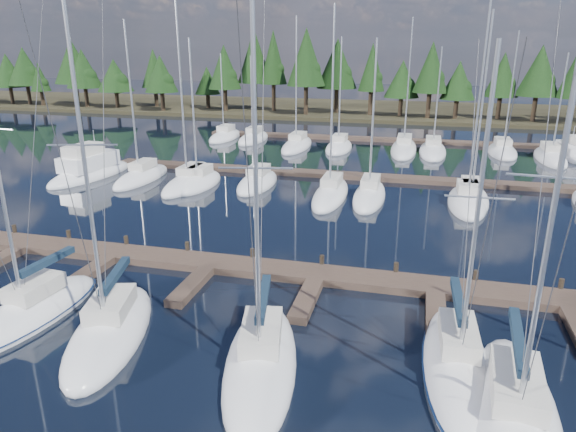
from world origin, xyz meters
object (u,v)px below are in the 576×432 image
(front_sailboat_3, at_px, (261,362))
(motor_yacht_right, at_px, (574,155))
(main_dock, at_px, (316,280))
(motor_yacht_left, at_px, (90,171))
(front_sailboat_4, at_px, (457,365))
(front_sailboat_5, at_px, (514,419))
(front_sailboat_1, at_px, (32,312))
(front_sailboat_2, at_px, (110,331))

(front_sailboat_3, xyz_separation_m, motor_yacht_right, (21.65, 44.36, 0.17))
(main_dock, distance_m, motor_yacht_left, 30.27)
(main_dock, xyz_separation_m, front_sailboat_4, (6.69, -6.14, 0.08))
(front_sailboat_3, xyz_separation_m, front_sailboat_4, (7.27, 1.67, -0.01))
(motor_yacht_left, bearing_deg, front_sailboat_5, -37.68)
(main_dock, xyz_separation_m, front_sailboat_1, (-11.83, -6.68, 0.10))
(motor_yacht_left, bearing_deg, front_sailboat_3, -45.38)
(front_sailboat_2, relative_size, front_sailboat_4, 1.18)
(front_sailboat_2, relative_size, front_sailboat_3, 1.04)
(front_sailboat_1, bearing_deg, front_sailboat_5, -5.96)
(main_dock, bearing_deg, motor_yacht_right, 60.04)
(front_sailboat_3, bearing_deg, front_sailboat_1, 174.28)
(motor_yacht_left, distance_m, motor_yacht_right, 50.09)
(front_sailboat_2, distance_m, front_sailboat_4, 14.19)
(front_sailboat_3, bearing_deg, front_sailboat_5, -6.28)
(main_dock, distance_m, motor_yacht_right, 42.19)
(front_sailboat_2, xyz_separation_m, front_sailboat_5, (15.78, -1.55, -0.01))
(front_sailboat_1, bearing_deg, front_sailboat_3, -5.72)
(front_sailboat_1, xyz_separation_m, front_sailboat_3, (11.25, -1.13, -0.01))
(motor_yacht_right, bearing_deg, main_dock, -119.96)
(front_sailboat_5, relative_size, motor_yacht_left, 1.46)
(main_dock, height_order, front_sailboat_5, front_sailboat_5)
(main_dock, height_order, front_sailboat_3, front_sailboat_3)
(main_dock, bearing_deg, front_sailboat_4, -42.56)
(front_sailboat_4, xyz_separation_m, front_sailboat_5, (1.64, -2.65, 0.01))
(front_sailboat_2, distance_m, front_sailboat_3, 6.90)
(front_sailboat_5, relative_size, motor_yacht_right, 1.75)
(motor_yacht_right, bearing_deg, front_sailboat_1, -127.27)
(front_sailboat_4, height_order, motor_yacht_left, front_sailboat_4)
(front_sailboat_4, distance_m, front_sailboat_5, 3.11)
(motor_yacht_right, bearing_deg, front_sailboat_2, -123.08)
(front_sailboat_2, bearing_deg, front_sailboat_5, -5.61)
(front_sailboat_4, bearing_deg, motor_yacht_left, 143.91)
(front_sailboat_1, relative_size, front_sailboat_5, 1.02)
(motor_yacht_right, bearing_deg, front_sailboat_3, -116.01)
(front_sailboat_3, relative_size, front_sailboat_5, 0.94)
(front_sailboat_3, xyz_separation_m, front_sailboat_5, (8.91, -0.98, -0.00))
(front_sailboat_4, bearing_deg, front_sailboat_5, -58.19)
(front_sailboat_1, distance_m, front_sailboat_3, 11.31)
(main_dock, distance_m, front_sailboat_1, 13.58)
(front_sailboat_2, bearing_deg, front_sailboat_1, 172.77)
(front_sailboat_5, bearing_deg, front_sailboat_2, 174.39)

